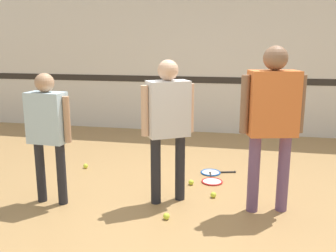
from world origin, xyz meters
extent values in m
plane|color=#A87F4C|center=(0.00, 0.00, 0.00)|extent=(16.00, 16.00, 0.00)
cube|color=silver|center=(0.00, 3.51, 1.60)|extent=(16.00, 0.06, 3.20)
cube|color=#2D2823|center=(0.00, 3.48, 1.02)|extent=(16.00, 0.01, 0.12)
cylinder|color=#232328|center=(-0.28, 0.06, 0.37)|extent=(0.11, 0.11, 0.75)
cylinder|color=#232328|center=(-0.04, 0.21, 0.37)|extent=(0.11, 0.11, 0.75)
cube|color=silver|center=(-0.16, 0.13, 1.04)|extent=(0.50, 0.43, 0.59)
sphere|color=#DBAD89|center=(-0.16, 0.13, 1.44)|extent=(0.22, 0.22, 0.22)
cylinder|color=#DBAD89|center=(-0.38, 0.00, 1.03)|extent=(0.08, 0.08, 0.53)
cylinder|color=#DBAD89|center=(0.05, 0.27, 1.03)|extent=(0.08, 0.08, 0.53)
cylinder|color=#232328|center=(-1.53, -0.15, 0.34)|extent=(0.10, 0.10, 0.68)
cylinder|color=#232328|center=(-1.27, -0.17, 0.34)|extent=(0.10, 0.10, 0.68)
cube|color=silver|center=(-1.40, -0.16, 0.95)|extent=(0.41, 0.24, 0.54)
sphere|color=tan|center=(-1.40, -0.16, 1.32)|extent=(0.20, 0.20, 0.20)
cylinder|color=tan|center=(-1.63, -0.15, 0.94)|extent=(0.07, 0.07, 0.48)
cylinder|color=tan|center=(-1.17, -0.18, 0.94)|extent=(0.07, 0.07, 0.48)
cylinder|color=#6B4C70|center=(1.05, 0.15, 0.41)|extent=(0.12, 0.12, 0.81)
cylinder|color=#6B4C70|center=(0.75, 0.07, 0.41)|extent=(0.12, 0.12, 0.81)
cube|color=orange|center=(0.90, 0.11, 1.14)|extent=(0.52, 0.37, 0.64)
sphere|color=brown|center=(0.90, 0.11, 1.58)|extent=(0.24, 0.24, 0.24)
cylinder|color=brown|center=(1.17, 0.18, 1.13)|extent=(0.08, 0.08, 0.58)
cylinder|color=brown|center=(0.63, 0.04, 1.13)|extent=(0.08, 0.08, 0.58)
torus|color=red|center=(0.27, 0.80, 0.01)|extent=(0.31, 0.31, 0.02)
cylinder|color=silver|center=(0.27, 0.80, 0.01)|extent=(0.23, 0.23, 0.01)
cylinder|color=black|center=(0.23, 1.02, 0.01)|extent=(0.06, 0.19, 0.02)
sphere|color=black|center=(0.21, 1.11, 0.01)|extent=(0.03, 0.03, 0.03)
torus|color=blue|center=(0.22, 1.13, 0.01)|extent=(0.33, 0.33, 0.02)
cylinder|color=silver|center=(0.22, 1.13, 0.01)|extent=(0.23, 0.23, 0.01)
cylinder|color=black|center=(0.44, 1.19, 0.01)|extent=(0.20, 0.07, 0.02)
sphere|color=black|center=(0.53, 1.22, 0.01)|extent=(0.03, 0.03, 0.03)
sphere|color=#CCE038|center=(-0.09, -0.31, 0.03)|extent=(0.07, 0.07, 0.07)
sphere|color=#CCE038|center=(0.02, 0.66, 0.03)|extent=(0.07, 0.07, 0.07)
sphere|color=#CCE038|center=(0.32, 0.32, 0.03)|extent=(0.07, 0.07, 0.07)
sphere|color=#CCE038|center=(-1.52, 0.98, 0.03)|extent=(0.07, 0.07, 0.07)
camera|label=1|loc=(0.63, -3.67, 1.72)|focal=40.00mm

